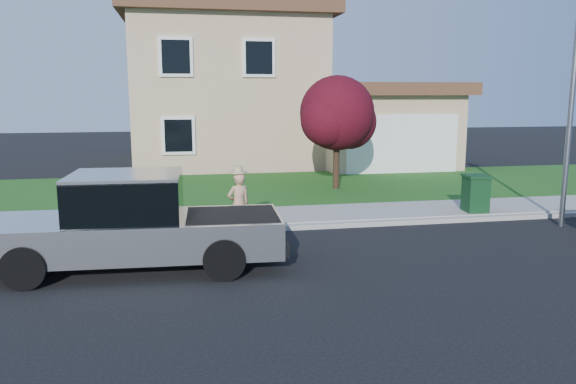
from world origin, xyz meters
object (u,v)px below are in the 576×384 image
at_px(trash_bin, 476,193).
at_px(woman, 239,203).
at_px(pickup_truck, 134,225).
at_px(street_lamp, 574,101).
at_px(ornamental_tree, 338,117).

bearing_deg(trash_bin, woman, -166.00).
bearing_deg(pickup_truck, street_lamp, 11.16).
height_order(woman, street_lamp, street_lamp).
height_order(pickup_truck, woman, pickup_truck).
distance_m(woman, ornamental_tree, 6.83).
relative_size(ornamental_tree, street_lamp, 0.70).
bearing_deg(pickup_truck, ornamental_tree, 53.94).
xyz_separation_m(pickup_truck, woman, (2.14, 2.06, -0.07)).
bearing_deg(woman, pickup_truck, 25.63).
bearing_deg(woman, trash_bin, 169.28).
distance_m(woman, street_lamp, 8.23).
height_order(woman, ornamental_tree, ornamental_tree).
bearing_deg(street_lamp, trash_bin, 131.57).
xyz_separation_m(pickup_truck, ornamental_tree, (5.99, 7.43, 1.63)).
distance_m(pickup_truck, woman, 2.97).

